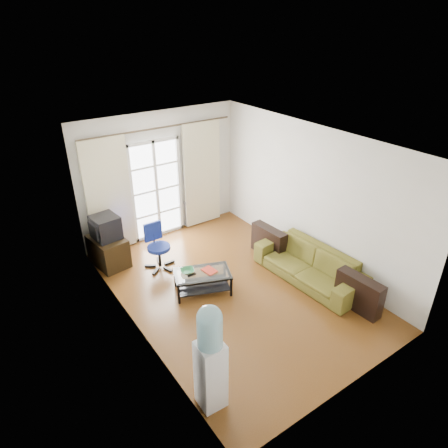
# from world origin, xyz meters

# --- Properties ---
(floor) EXTENTS (5.20, 5.20, 0.00)m
(floor) POSITION_xyz_m (0.00, 0.00, 0.00)
(floor) COLOR brown
(floor) RESTS_ON ground
(ceiling) EXTENTS (5.20, 5.20, 0.00)m
(ceiling) POSITION_xyz_m (0.00, 0.00, 2.70)
(ceiling) COLOR white
(ceiling) RESTS_ON wall_back
(wall_back) EXTENTS (3.60, 0.02, 2.70)m
(wall_back) POSITION_xyz_m (0.00, 2.60, 1.35)
(wall_back) COLOR silver
(wall_back) RESTS_ON floor
(wall_front) EXTENTS (3.60, 0.02, 2.70)m
(wall_front) POSITION_xyz_m (0.00, -2.60, 1.35)
(wall_front) COLOR silver
(wall_front) RESTS_ON floor
(wall_left) EXTENTS (0.02, 5.20, 2.70)m
(wall_left) POSITION_xyz_m (-1.80, 0.00, 1.35)
(wall_left) COLOR silver
(wall_left) RESTS_ON floor
(wall_right) EXTENTS (0.02, 5.20, 2.70)m
(wall_right) POSITION_xyz_m (1.80, 0.00, 1.35)
(wall_right) COLOR silver
(wall_right) RESTS_ON floor
(french_door) EXTENTS (1.16, 0.06, 2.15)m
(french_door) POSITION_xyz_m (-0.15, 2.54, 1.07)
(french_door) COLOR white
(french_door) RESTS_ON wall_back
(curtain_rod) EXTENTS (3.30, 0.04, 0.04)m
(curtain_rod) POSITION_xyz_m (0.00, 2.50, 2.38)
(curtain_rod) COLOR #4C3F2D
(curtain_rod) RESTS_ON wall_back
(curtain_left) EXTENTS (0.90, 0.07, 2.35)m
(curtain_left) POSITION_xyz_m (-1.20, 2.48, 1.20)
(curtain_left) COLOR beige
(curtain_left) RESTS_ON curtain_rod
(curtain_right) EXTENTS (0.90, 0.07, 2.35)m
(curtain_right) POSITION_xyz_m (0.95, 2.48, 1.20)
(curtain_right) COLOR beige
(curtain_right) RESTS_ON curtain_rod
(radiator) EXTENTS (0.64, 0.12, 0.64)m
(radiator) POSITION_xyz_m (0.80, 2.50, 0.33)
(radiator) COLOR gray
(radiator) RESTS_ON floor
(sofa) EXTENTS (2.21, 1.07, 0.62)m
(sofa) POSITION_xyz_m (1.34, -0.56, 0.31)
(sofa) COLOR olive
(sofa) RESTS_ON floor
(coffee_table) EXTENTS (1.10, 0.87, 0.39)m
(coffee_table) POSITION_xyz_m (-0.47, 0.24, 0.25)
(coffee_table) COLOR silver
(coffee_table) RESTS_ON floor
(bowl) EXTENTS (0.37, 0.37, 0.06)m
(bowl) POSITION_xyz_m (-0.67, 0.39, 0.42)
(bowl) COLOR #2D7E4A
(bowl) RESTS_ON coffee_table
(book) EXTENTS (0.26, 0.31, 0.02)m
(book) POSITION_xyz_m (-0.44, 0.19, 0.41)
(book) COLOR #A8142F
(book) RESTS_ON coffee_table
(remote) EXTENTS (0.16, 0.05, 0.02)m
(remote) POSITION_xyz_m (-0.66, 0.28, 0.40)
(remote) COLOR black
(remote) RESTS_ON coffee_table
(tv_stand) EXTENTS (0.64, 0.86, 0.58)m
(tv_stand) POSITION_xyz_m (-1.50, 2.03, 0.29)
(tv_stand) COLOR black
(tv_stand) RESTS_ON floor
(crt_tv) EXTENTS (0.54, 0.54, 0.45)m
(crt_tv) POSITION_xyz_m (-1.50, 2.03, 0.81)
(crt_tv) COLOR black
(crt_tv) RESTS_ON tv_stand
(task_chair) EXTENTS (0.62, 0.62, 0.90)m
(task_chair) POSITION_xyz_m (-0.75, 1.38, 0.27)
(task_chair) COLOR black
(task_chair) RESTS_ON floor
(water_cooler) EXTENTS (0.34, 0.32, 1.53)m
(water_cooler) POSITION_xyz_m (-1.60, -1.78, 0.80)
(water_cooler) COLOR white
(water_cooler) RESTS_ON floor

